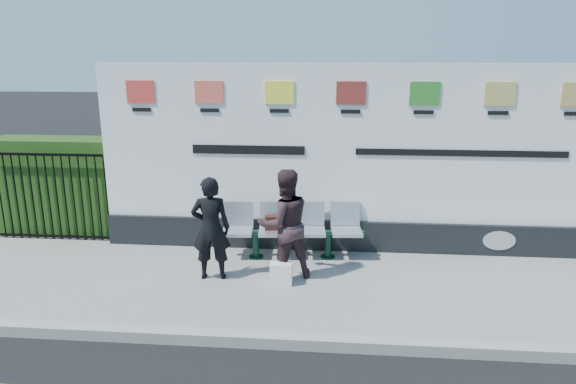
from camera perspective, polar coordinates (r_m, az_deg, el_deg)
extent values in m
cube|color=gray|center=(7.42, 2.76, -10.34)|extent=(14.00, 3.00, 0.12)
cube|color=gray|center=(6.10, 2.18, -16.31)|extent=(14.00, 0.18, 0.14)
cube|color=black|center=(8.55, 6.51, -4.65)|extent=(8.00, 0.30, 0.50)
cube|color=white|center=(8.17, 6.82, 5.30)|extent=(8.00, 0.14, 2.50)
cube|color=#224314|center=(10.02, -23.84, 0.67)|extent=(2.35, 0.70, 1.70)
imported|color=black|center=(7.33, -8.57, -4.01)|extent=(0.59, 0.42, 1.50)
imported|color=#342226|center=(7.26, -0.37, -3.60)|extent=(0.95, 0.87, 1.60)
cube|color=black|center=(8.02, -1.59, -3.44)|extent=(0.29, 0.15, 0.22)
cube|color=silver|center=(7.26, -0.77, -9.07)|extent=(0.31, 0.18, 0.31)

